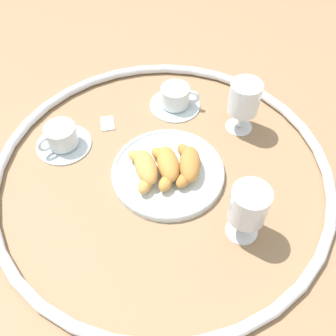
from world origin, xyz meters
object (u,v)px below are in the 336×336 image
(croissant_small, at_px, (167,166))
(sugar_packet, at_px, (107,123))
(juice_glass_left, at_px, (244,99))
(juice_glass_right, at_px, (248,207))
(coffee_cup_near, at_px, (176,98))
(croissant_extra, at_px, (145,168))
(coffee_cup_far, at_px, (62,138))
(pastry_plate, at_px, (168,173))
(croissant_large, at_px, (188,164))

(croissant_small, xyz_separation_m, sugar_packet, (0.17, 0.16, -0.03))
(juice_glass_left, height_order, juice_glass_right, same)
(coffee_cup_near, relative_size, sugar_packet, 2.72)
(croissant_small, xyz_separation_m, croissant_extra, (-0.01, 0.05, 0.00))
(croissant_extra, xyz_separation_m, coffee_cup_far, (0.10, 0.21, -0.01))
(croissant_extra, xyz_separation_m, juice_glass_right, (-0.13, -0.21, 0.05))
(coffee_cup_near, xyz_separation_m, coffee_cup_far, (-0.15, 0.28, 0.00))
(coffee_cup_far, height_order, juice_glass_right, juice_glass_right)
(juice_glass_left, bearing_deg, croissant_small, 131.88)
(pastry_plate, xyz_separation_m, juice_glass_right, (-0.14, -0.16, 0.08))
(croissant_large, height_order, croissant_small, same)
(juice_glass_right, distance_m, sugar_packet, 0.45)
(coffee_cup_near, bearing_deg, coffee_cup_far, 118.36)
(croissant_extra, distance_m, juice_glass_left, 0.29)
(coffee_cup_far, height_order, juice_glass_left, juice_glass_left)
(croissant_large, distance_m, coffee_cup_far, 0.32)
(coffee_cup_near, bearing_deg, sugar_packet, 112.65)
(juice_glass_left, relative_size, juice_glass_right, 1.00)
(croissant_extra, height_order, coffee_cup_far, same)
(croissant_small, xyz_separation_m, coffee_cup_far, (0.09, 0.26, -0.01))
(croissant_small, bearing_deg, coffee_cup_near, -4.40)
(croissant_extra, bearing_deg, sugar_packet, 31.80)
(croissant_large, height_order, juice_glass_right, juice_glass_right)
(coffee_cup_near, bearing_deg, pastry_plate, 176.33)
(coffee_cup_far, bearing_deg, juice_glass_left, -80.71)
(croissant_extra, bearing_deg, croissant_large, -81.29)
(juice_glass_right, height_order, sugar_packet, juice_glass_right)
(pastry_plate, height_order, croissant_large, croissant_large)
(pastry_plate, bearing_deg, coffee_cup_near, -3.67)
(coffee_cup_near, bearing_deg, juice_glass_left, -115.16)
(coffee_cup_near, height_order, coffee_cup_far, same)
(croissant_extra, distance_m, sugar_packet, 0.21)
(croissant_large, distance_m, juice_glass_left, 0.21)
(pastry_plate, distance_m, croissant_small, 0.03)
(pastry_plate, distance_m, juice_glass_right, 0.23)
(croissant_large, relative_size, juice_glass_left, 0.98)
(pastry_plate, relative_size, coffee_cup_far, 1.93)
(juice_glass_left, distance_m, juice_glass_right, 0.31)
(croissant_large, xyz_separation_m, coffee_cup_far, (0.08, 0.31, -0.01))
(croissant_extra, distance_m, coffee_cup_near, 0.26)
(croissant_large, xyz_separation_m, croissant_extra, (-0.02, 0.10, 0.00))
(pastry_plate, xyz_separation_m, croissant_small, (-0.00, 0.00, 0.03))
(croissant_extra, bearing_deg, coffee_cup_near, -15.31)
(croissant_large, bearing_deg, croissant_small, 98.97)
(croissant_small, xyz_separation_m, coffee_cup_near, (0.24, -0.02, -0.01))
(pastry_plate, xyz_separation_m, sugar_packet, (0.17, 0.16, -0.01))
(pastry_plate, distance_m, sugar_packet, 0.23)
(coffee_cup_far, bearing_deg, coffee_cup_near, -61.64)
(croissant_extra, xyz_separation_m, coffee_cup_near, (0.25, -0.07, -0.01))
(croissant_small, relative_size, juice_glass_right, 0.96)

